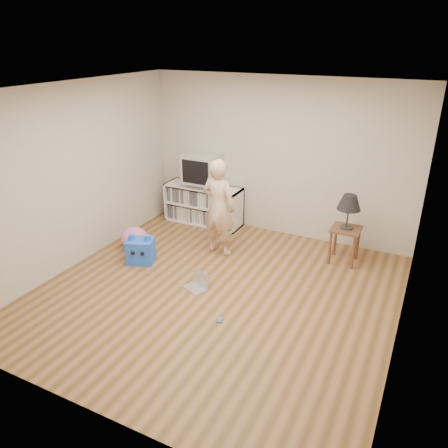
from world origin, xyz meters
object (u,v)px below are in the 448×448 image
dvd_deck (203,184)px  person (219,207)px  laptop (198,284)px  plush_blue (141,251)px  crt_tv (203,168)px  table_lamp (349,203)px  media_unit (204,204)px  plush_pink (134,238)px  side_table (345,236)px

dvd_deck → person: person is taller
dvd_deck → laptop: 2.33m
dvd_deck → plush_blue: bearing=-93.6°
crt_tv → table_lamp: (2.60, -0.37, -0.08)m
media_unit → crt_tv: size_ratio=2.33×
person → plush_pink: (-1.27, -0.48, -0.58)m
media_unit → table_lamp: size_ratio=2.72×
person → plush_pink: person is taller
crt_tv → table_lamp: crt_tv is taller
person → plush_pink: size_ratio=3.59×
media_unit → plush_pink: bearing=-108.4°
crt_tv → side_table: crt_tv is taller
laptop → table_lamp: bearing=67.6°
crt_tv → laptop: 2.43m
media_unit → laptop: bearing=-63.2°
laptop → plush_pink: (-1.49, 0.58, 0.12)m
plush_blue → plush_pink: size_ratio=1.11×
side_table → plush_pink: bearing=-161.2°
dvd_deck → plush_pink: bearing=-108.6°
laptop → plush_blue: size_ratio=0.81×
media_unit → plush_blue: 1.77m
person → dvd_deck: bearing=-44.7°
table_lamp → plush_pink: bearing=-161.2°
person → laptop: person is taller
plush_blue → plush_pink: 0.49m
dvd_deck → table_lamp: (2.60, -0.37, 0.21)m
side_table → plush_blue: side_table is taller
side_table → plush_pink: side_table is taller
side_table → plush_blue: 3.05m
plush_pink → crt_tv: bearing=71.4°
crt_tv → plush_blue: 1.93m
side_table → plush_blue: size_ratio=1.18×
table_lamp → person: (-1.81, -0.56, -0.19)m
media_unit → person: 1.30m
dvd_deck → person: (0.79, -0.93, 0.02)m
media_unit → crt_tv: 0.67m
media_unit → table_lamp: (2.60, -0.39, 0.59)m
plush_blue → table_lamp: bearing=6.5°
plush_blue → plush_pink: (-0.36, 0.33, -0.01)m
media_unit → side_table: media_unit is taller
side_table → table_lamp: bearing=0.0°
laptop → plush_blue: bearing=-170.5°
crt_tv → person: size_ratio=0.40×
media_unit → plush_pink: (-0.48, -1.43, -0.17)m
table_lamp → person: 1.90m
side_table → person: (-1.81, -0.56, 0.34)m
side_table → laptop: side_table is taller
crt_tv → plush_blue: (-0.11, -1.74, -0.83)m
table_lamp → plush_pink: (-3.08, -1.05, -0.76)m
crt_tv → plush_pink: size_ratio=1.43×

